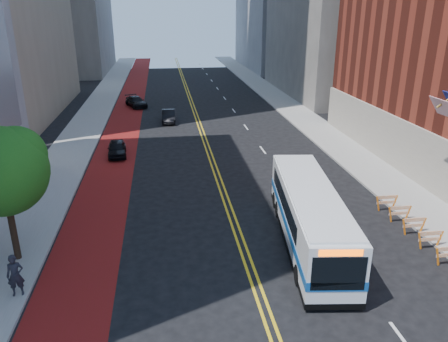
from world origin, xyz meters
TOP-DOWN VIEW (x-y plane):
  - ground at (0.00, 0.00)m, footprint 160.00×160.00m
  - sidewalk_left at (-12.00, 30.00)m, footprint 4.00×140.00m
  - sidewalk_right at (12.00, 30.00)m, footprint 4.00×140.00m
  - bus_lane_paint at (-8.10, 30.00)m, footprint 3.60×140.00m
  - center_line_inner at (-0.18, 30.00)m, footprint 0.14×140.00m
  - center_line_outer at (0.18, 30.00)m, footprint 0.14×140.00m
  - lane_dashes at (4.80, 38.00)m, footprint 0.14×98.20m
  - construction_barriers at (9.60, 3.42)m, footprint 1.42×10.91m
  - street_tree at (-11.24, 6.04)m, footprint 4.20×4.20m
  - transit_bus at (3.52, 5.75)m, footprint 3.96×11.77m
  - car_a at (-7.85, 22.19)m, footprint 1.79×3.85m
  - car_b at (-3.22, 33.42)m, footprint 1.50×4.06m
  - car_c at (-7.16, 41.95)m, footprint 3.33×4.83m
  - pedestrian at (-10.40, 2.90)m, footprint 0.76×0.56m

SIDE VIEW (x-z plane):
  - ground at x=0.00m, z-range 0.00..0.00m
  - center_line_inner at x=-0.18m, z-range 0.00..0.01m
  - center_line_outer at x=0.18m, z-range 0.00..0.01m
  - bus_lane_paint at x=-8.10m, z-range 0.00..0.01m
  - lane_dashes at x=4.80m, z-range 0.00..0.01m
  - sidewalk_left at x=-12.00m, z-range 0.00..0.15m
  - sidewalk_right at x=12.00m, z-range 0.00..0.15m
  - car_a at x=-7.85m, z-range 0.00..1.27m
  - car_c at x=-7.16m, z-range 0.00..1.30m
  - car_b at x=-3.22m, z-range 0.00..1.33m
  - construction_barriers at x=9.60m, z-range 0.17..1.18m
  - pedestrian at x=-10.40m, z-range 0.15..2.07m
  - transit_bus at x=3.52m, z-range 0.07..3.24m
  - street_tree at x=-11.24m, z-range 1.56..8.26m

